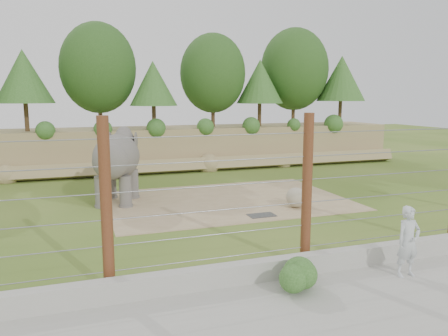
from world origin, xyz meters
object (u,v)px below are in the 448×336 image
object	(u,v)px
elephant	(117,167)
stone_ball	(296,197)
barrier_fence	(307,191)
zookeeper	(408,242)

from	to	relation	value
elephant	stone_ball	size ratio (longest dim) A/B	4.63
barrier_fence	elephant	bearing A→B (deg)	114.41
elephant	barrier_fence	world-z (taller)	barrier_fence
elephant	zookeeper	xyz separation A→B (m)	(5.96, -10.18, -0.61)
stone_ball	barrier_fence	distance (m)	6.29
elephant	zookeeper	size ratio (longest dim) A/B	2.10
stone_ball	barrier_fence	size ratio (longest dim) A/B	0.04
barrier_fence	zookeeper	world-z (taller)	barrier_fence
elephant	barrier_fence	size ratio (longest dim) A/B	0.18
elephant	zookeeper	world-z (taller)	elephant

